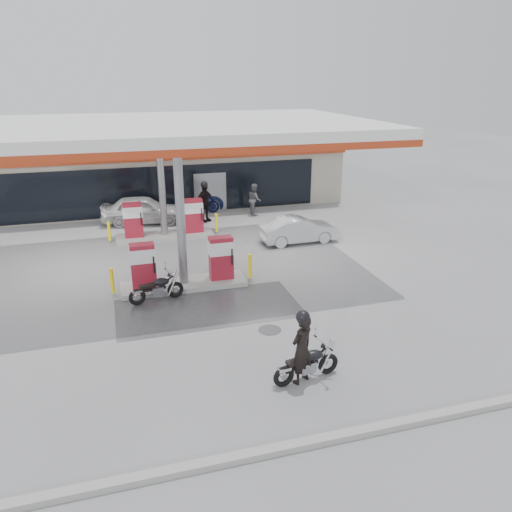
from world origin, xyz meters
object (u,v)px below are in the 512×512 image
Objects in this scene: main_motorcycle at (308,365)px; parked_motorcycle at (157,289)px; attendant at (254,199)px; biker_walking at (205,203)px; biker_main at (302,349)px; parked_car_right at (232,195)px; pump_island_far at (164,223)px; pump_island_near at (183,269)px; sedan_white at (143,210)px; hatchback_silver at (299,230)px.

parked_motorcycle reaches higher than main_motorcycle.
attendant is 2.93m from biker_walking.
biker_main is at bearing -122.21° from biker_walking.
parked_car_right is (2.38, 17.72, 0.19)m from main_motorcycle.
pump_island_far is 2.69× the size of parked_motorcycle.
pump_island_near reaches higher than sedan_white.
main_motorcycle is at bearing 158.13° from hatchback_silver.
parked_car_right is (-1.34, 7.39, 0.02)m from hatchback_silver.
main_motorcycle is 17.88m from parked_car_right.
biker_walking is at bearing 79.51° from main_motorcycle.
parked_car_right is at bearing 20.50° from attendant.
pump_island_near is at bearing -102.45° from biker_main.
pump_island_far is at bearing 90.00° from pump_island_near.
parked_motorcycle is (-1.04, -0.95, -0.27)m from pump_island_near.
biker_main is 1.09× the size of attendant.
attendant is at bearing -81.21° from sedan_white.
pump_island_near is 11.87m from parked_car_right.
main_motorcycle is at bearing -72.51° from pump_island_near.
biker_main is at bearing 157.28° from hatchback_silver.
biker_walking is (0.25, 14.93, 0.58)m from main_motorcycle.
attendant is at bearing 59.28° from pump_island_near.
pump_island_far reaches higher than hatchback_silver.
attendant reaches higher than main_motorcycle.
biker_walking is at bearing 103.93° from attendant.
pump_island_near reaches higher than parked_motorcycle.
biker_walking reaches higher than pump_island_near.
parked_motorcycle is at bearing 121.42° from hatchback_silver.
pump_island_far is 1.43× the size of hatchback_silver.
attendant reaches higher than sedan_white.
attendant is (5.99, -0.00, 0.14)m from sedan_white.
pump_island_near is 7.06m from main_motorcycle.
main_motorcycle is at bearing -72.31° from parked_motorcycle.
pump_island_far is at bearing 65.59° from hatchback_silver.
pump_island_far is 2.90m from sedan_white.
attendant is at bearing -171.37° from parked_car_right.
parked_motorcycle is at bearing -91.28° from biker_main.
pump_island_near is at bearing 31.41° from parked_motorcycle.
biker_walking is (0.44, 14.97, 0.07)m from biker_main.
main_motorcycle is 6.59m from parked_motorcycle.
biker_main is at bearing -81.39° from pump_island_far.
biker_main is (-0.19, -0.04, 0.50)m from main_motorcycle.
sedan_white is at bearing 138.56° from biker_walking.
parked_motorcycle is at bearing -137.58° from pump_island_near.
sedan_white is 2.10× the size of biker_walking.
pump_island_near is 8.54m from biker_walking.
attendant is (5.23, 2.80, 0.15)m from pump_island_far.
pump_island_near is 2.76× the size of biker_main.
main_motorcycle is (2.12, -12.73, -0.28)m from pump_island_far.
attendant is (3.30, 15.57, -0.07)m from biker_main.
main_motorcycle is at bearing 162.56° from parked_car_right.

